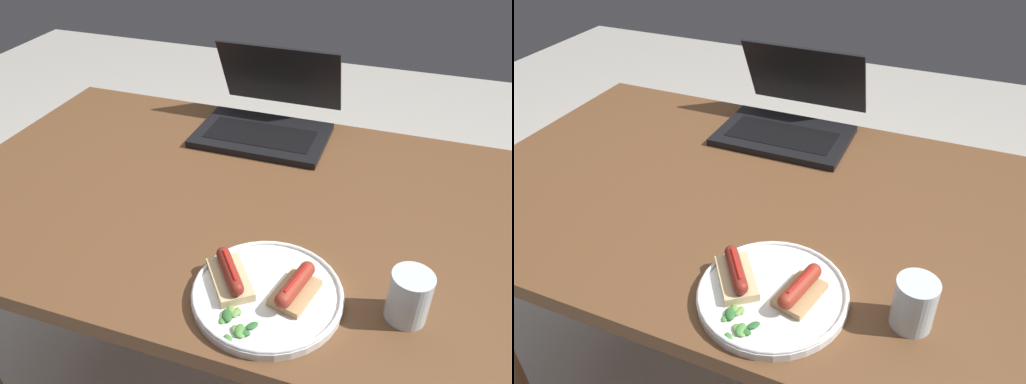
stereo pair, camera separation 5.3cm
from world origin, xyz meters
TOP-DOWN VIEW (x-y plane):
  - desk at (0.00, 0.00)m, footprint 1.39×0.85m
  - laptop at (-0.05, 0.32)m, footprint 0.35×0.33m
  - plate at (0.15, -0.27)m, footprint 0.27×0.27m
  - sausage_toast_left at (0.19, -0.27)m, footprint 0.08×0.11m
  - sausage_toast_middle at (0.08, -0.27)m, footprint 0.12×0.13m
  - salad_pile at (0.12, -0.36)m, footprint 0.07×0.08m
  - drinking_glass at (0.38, -0.24)m, footprint 0.07×0.07m

SIDE VIEW (x-z plane):
  - desk at x=0.00m, z-range 0.30..1.07m
  - plate at x=0.15m, z-range 0.77..0.79m
  - salad_pile at x=0.12m, z-range 0.78..0.79m
  - sausage_toast_middle at x=0.08m, z-range 0.78..0.82m
  - sausage_toast_left at x=0.19m, z-range 0.78..0.82m
  - laptop at x=-0.05m, z-range 0.70..0.92m
  - drinking_glass at x=0.38m, z-range 0.77..0.86m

